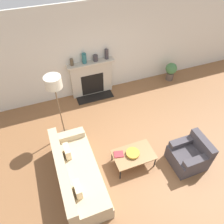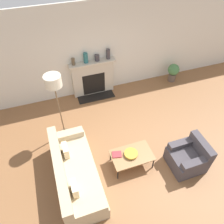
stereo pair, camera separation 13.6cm
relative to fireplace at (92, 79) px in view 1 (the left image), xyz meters
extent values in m
plane|color=brown|center=(0.24, -2.91, -0.58)|extent=(18.00, 18.00, 0.00)
cube|color=silver|center=(0.24, 0.14, 0.87)|extent=(18.00, 0.06, 2.90)
cube|color=beige|center=(0.00, 0.01, -0.01)|extent=(1.34, 0.20, 1.14)
cube|color=black|center=(0.00, -0.07, -0.17)|extent=(0.73, 0.04, 0.74)
cube|color=black|center=(0.00, -0.27, -0.57)|extent=(1.20, 0.40, 0.02)
cube|color=beige|center=(0.00, -0.02, 0.59)|extent=(1.46, 0.28, 0.05)
cube|color=tan|center=(-1.22, -2.98, -0.38)|extent=(0.87, 2.19, 0.40)
cube|color=tan|center=(-1.57, -2.98, 0.02)|extent=(0.20, 2.19, 0.40)
cube|color=tan|center=(-1.22, -3.96, -0.10)|extent=(0.80, 0.22, 0.17)
cube|color=tan|center=(-1.22, -1.99, -0.10)|extent=(0.80, 0.22, 0.17)
cube|color=beige|center=(-1.35, -3.47, -0.04)|extent=(0.12, 0.32, 0.28)
cube|color=beige|center=(-1.35, -2.48, -0.04)|extent=(0.12, 0.32, 0.28)
cube|color=#423D42|center=(1.36, -3.46, -0.37)|extent=(0.79, 0.76, 0.42)
cube|color=#423D42|center=(1.67, -3.46, 0.02)|extent=(0.18, 0.76, 0.35)
cube|color=#423D42|center=(1.36, -3.17, -0.08)|extent=(0.71, 0.18, 0.14)
cube|color=#423D42|center=(1.36, -3.76, -0.08)|extent=(0.71, 0.18, 0.14)
cube|color=olive|center=(0.12, -3.01, -0.21)|extent=(0.99, 0.62, 0.03)
cylinder|color=black|center=(-0.34, -3.28, -0.40)|extent=(0.03, 0.03, 0.36)
cylinder|color=black|center=(0.57, -3.28, -0.40)|extent=(0.03, 0.03, 0.36)
cylinder|color=black|center=(-0.34, -2.74, -0.40)|extent=(0.03, 0.03, 0.36)
cylinder|color=black|center=(0.57, -2.74, -0.40)|extent=(0.03, 0.03, 0.36)
cylinder|color=#BC8E2D|center=(0.09, -3.00, -0.19)|extent=(0.11, 0.11, 0.02)
cylinder|color=#BC8E2D|center=(0.09, -3.00, -0.15)|extent=(0.33, 0.33, 0.05)
cube|color=#9E2D33|center=(-0.23, -2.89, -0.18)|extent=(0.26, 0.23, 0.02)
cylinder|color=brown|center=(-1.27, -1.50, -0.57)|extent=(0.33, 0.33, 0.03)
cylinder|color=brown|center=(-1.27, -1.50, 0.30)|extent=(0.03, 0.03, 1.69)
cylinder|color=beige|center=(-1.27, -1.50, 1.24)|extent=(0.39, 0.39, 0.28)
cylinder|color=brown|center=(-0.56, 0.01, 0.72)|extent=(0.10, 0.10, 0.21)
cylinder|color=#28666B|center=(-0.17, 0.01, 0.76)|extent=(0.13, 0.13, 0.31)
cylinder|color=#3D383D|center=(0.17, 0.01, 0.70)|extent=(0.15, 0.15, 0.18)
cylinder|color=#3D383D|center=(0.53, 0.01, 0.76)|extent=(0.12, 0.12, 0.31)
cylinder|color=brown|center=(2.84, -0.26, -0.44)|extent=(0.26, 0.26, 0.28)
sphere|color=#477A47|center=(2.84, -0.26, -0.12)|extent=(0.40, 0.40, 0.40)
camera|label=1|loc=(-1.43, -5.63, 4.17)|focal=35.00mm
camera|label=2|loc=(-1.31, -5.67, 4.17)|focal=35.00mm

